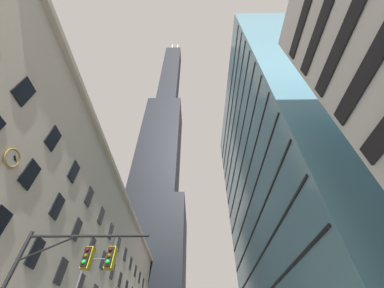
# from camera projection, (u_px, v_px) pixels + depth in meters

# --- Properties ---
(station_building) EXTENTS (17.53, 73.49, 24.95)m
(station_building) POSITION_uv_depth(u_px,v_px,m) (53.00, 266.00, 33.90)
(station_building) COLOR beige
(station_building) RESTS_ON ground
(dark_skyscraper) EXTENTS (28.38, 28.38, 228.26)m
(dark_skyscraper) POSITION_uv_depth(u_px,v_px,m) (157.00, 172.00, 108.16)
(dark_skyscraper) COLOR black
(dark_skyscraper) RESTS_ON ground
(glass_office_midrise) EXTENTS (14.17, 39.36, 54.04)m
(glass_office_midrise) POSITION_uv_depth(u_px,v_px,m) (279.00, 173.00, 41.35)
(glass_office_midrise) COLOR teal
(glass_office_midrise) RESTS_ON ground
(traffic_signal_mast) EXTENTS (6.57, 0.63, 6.54)m
(traffic_signal_mast) POSITION_uv_depth(u_px,v_px,m) (65.00, 272.00, 10.70)
(traffic_signal_mast) COLOR black
(traffic_signal_mast) RESTS_ON sidewalk_left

